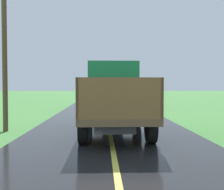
{
  "coord_description": "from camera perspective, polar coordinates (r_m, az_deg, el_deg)",
  "views": [
    {
      "loc": [
        -0.29,
        -1.42,
        1.86
      ],
      "look_at": [
        0.19,
        12.08,
        1.4
      ],
      "focal_mm": 43.12,
      "sensor_mm": 36.0,
      "label": 1
    }
  ],
  "objects": [
    {
      "name": "utility_pole_roadside",
      "position": [
        11.91,
        -21.84,
        10.43
      ],
      "size": [
        2.55,
        0.2,
        6.58
      ],
      "color": "brown",
      "rests_on": "ground"
    },
    {
      "name": "banana_truck_near",
      "position": [
        10.75,
        0.44,
        -0.13
      ],
      "size": [
        2.38,
        5.82,
        2.8
      ],
      "color": "#2D2D30",
      "rests_on": "road_surface"
    },
    {
      "name": "banana_truck_far",
      "position": [
        24.41,
        -0.95,
        1.05
      ],
      "size": [
        2.38,
        5.81,
        2.8
      ],
      "color": "#2D2D30",
      "rests_on": "road_surface"
    }
  ]
}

